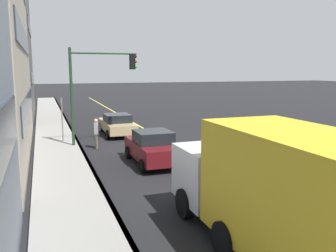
% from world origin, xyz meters
% --- Properties ---
extents(ground, '(200.00, 200.00, 0.00)m').
position_xyz_m(ground, '(0.00, 0.00, 0.00)').
color(ground, black).
extents(sidewalk_slab, '(80.00, 2.51, 0.15)m').
position_xyz_m(sidewalk_slab, '(0.00, 6.42, 0.07)').
color(sidewalk_slab, gray).
rests_on(sidewalk_slab, ground).
extents(curb_edge, '(80.00, 0.16, 0.15)m').
position_xyz_m(curb_edge, '(0.00, 5.25, 0.07)').
color(curb_edge, slate).
rests_on(curb_edge, ground).
extents(lane_stripe_center, '(80.00, 0.16, 0.01)m').
position_xyz_m(lane_stripe_center, '(0.00, 0.00, 0.01)').
color(lane_stripe_center, '#D8CC4C').
rests_on(lane_stripe_center, ground).
extents(car_red, '(4.77, 1.98, 1.45)m').
position_xyz_m(car_red, '(-1.01, -2.66, 0.73)').
color(car_red, red).
rests_on(car_red, ground).
extents(car_maroon, '(4.08, 1.94, 1.58)m').
position_xyz_m(car_maroon, '(-1.55, 2.34, 0.79)').
color(car_maroon, '#591116').
rests_on(car_maroon, ground).
extents(car_tan, '(4.69, 2.00, 1.42)m').
position_xyz_m(car_tan, '(6.54, 2.37, 0.72)').
color(car_tan, tan).
rests_on(car_tan, ground).
extents(truck_yellow, '(7.30, 2.45, 3.16)m').
position_xyz_m(truck_yellow, '(-10.80, 2.20, 1.66)').
color(truck_yellow, silver).
rests_on(truck_yellow, ground).
extents(pedestrian_with_backpack, '(0.43, 0.41, 1.70)m').
position_xyz_m(pedestrian_with_backpack, '(2.57, 4.35, 1.00)').
color(pedestrian_with_backpack, brown).
rests_on(pedestrian_with_backpack, ground).
extents(traffic_light_mast, '(0.28, 3.86, 5.62)m').
position_xyz_m(traffic_light_mast, '(3.24, 4.11, 3.86)').
color(traffic_light_mast, '#1E3823').
rests_on(traffic_light_mast, ground).
extents(street_sign_post, '(0.60, 0.08, 2.79)m').
position_xyz_m(street_sign_post, '(4.57, 6.07, 1.64)').
color(street_sign_post, slate).
rests_on(street_sign_post, ground).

